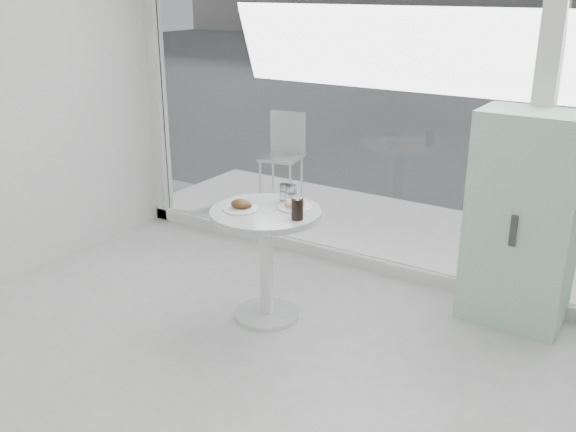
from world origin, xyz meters
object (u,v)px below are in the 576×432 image
Objects in this scene: patio_chair at (284,150)px; main_table at (266,242)px; water_tumbler_b at (291,195)px; mint_cabinet at (523,220)px; plate_donut at (295,205)px; car_white at (532,48)px; plate_fritter at (241,206)px; cola_glass at (297,209)px; water_tumbler_a at (285,193)px.

main_table is at bearing -70.48° from patio_chair.
mint_cabinet is at bearing 26.51° from water_tumbler_b.
mint_cabinet is 6.22× the size of plate_donut.
main_table is 2.46m from patio_chair.
car_white is 13.06m from plate_fritter.
cola_glass is at bearing -140.52° from mint_cabinet.
patio_chair is 2.27m from water_tumbler_a.
water_tumbler_a reaches higher than plate_donut.
water_tumbler_b is (0.06, -0.02, 0.00)m from water_tumbler_a.
water_tumbler_b reaches higher than water_tumbler_a.
plate_donut is at bearing -169.23° from car_white.
mint_cabinet reaches higher than cola_glass.
patio_chair reaches higher than main_table.
main_table is at bearing 31.00° from plate_fritter.
mint_cabinet is at bearing -35.82° from patio_chair.
plate_donut is 0.17m from water_tumbler_a.
car_white is (-1.28, 12.93, 0.16)m from main_table.
cola_glass is (0.39, 0.05, 0.04)m from plate_fritter.
car_white is at bearing 95.05° from plate_fritter.
main_table is 5.39× the size of cola_glass.
water_tumbler_a is 0.80× the size of cola_glass.
plate_donut is 1.83× the size of water_tumbler_b.
water_tumbler_b is 0.31m from cola_glass.
car_white is 33.52× the size of water_tumbler_b.
mint_cabinet is (1.41, 0.88, 0.16)m from main_table.
water_tumbler_b is (1.29, -1.92, 0.27)m from patio_chair.
cola_glass is at bearing 6.93° from plate_fritter.
patio_chair reaches higher than plate_fritter.
patio_chair is 0.21× the size of car_white.
car_white reaches higher than water_tumbler_b.
plate_fritter is at bearing -123.97° from water_tumbler_b.
mint_cabinet is at bearing 30.32° from plate_donut.
plate_fritter is (1.10, -2.20, 0.25)m from patio_chair.
water_tumbler_a is at bearing -67.53° from patio_chair.
plate_fritter is at bearing -173.07° from cola_glass.
car_white is 36.30× the size of water_tumbler_a.
car_white is 18.46× the size of plate_fritter.
cola_glass reaches higher than plate_fritter.
main_table is at bearing -106.33° from water_tumbler_b.
cola_glass reaches higher than water_tumbler_a.
car_white is at bearing 96.79° from cola_glass.
water_tumbler_b is at bearing -169.53° from car_white.
plate_fritter is at bearing -141.27° from plate_donut.
mint_cabinet is 1.55m from water_tumbler_a.
water_tumbler_a reaches higher than plate_fritter.
car_white is (-0.05, 10.81, 0.16)m from patio_chair.
water_tumbler_b is (-0.08, 0.07, 0.03)m from plate_donut.
main_table is 0.54× the size of mint_cabinet.
water_tumbler_a is at bearing 144.96° from plate_donut.
mint_cabinet is 1.51m from water_tumbler_b.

